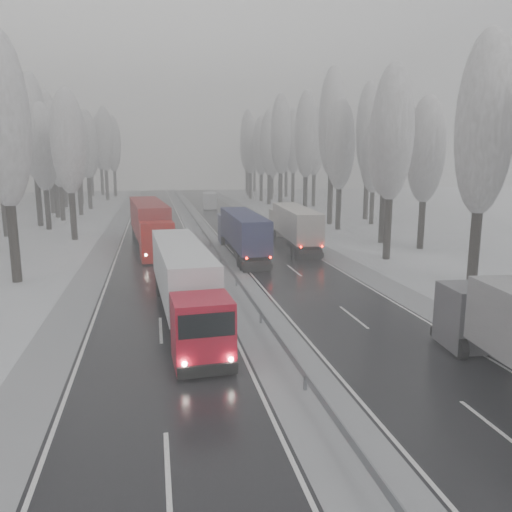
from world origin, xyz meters
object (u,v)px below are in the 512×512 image
object	(u,v)px
box_truck_distant	(210,200)
truck_red_red	(150,222)
truck_red_white	(184,278)
truck_cream_box	(293,223)
truck_blue_box	(242,230)

from	to	relation	value
box_truck_distant	truck_red_red	distance (m)	40.56
truck_red_white	truck_red_red	distance (m)	22.75
truck_cream_box	truck_red_white	xyz separation A→B (m)	(-12.11, -21.16, -0.01)
truck_blue_box	truck_red_red	bearing A→B (deg)	147.46
truck_cream_box	truck_red_white	size ratio (longest dim) A/B	1.01
truck_blue_box	box_truck_distant	distance (m)	44.55
truck_red_white	truck_cream_box	bearing A→B (deg)	57.27
truck_cream_box	truck_red_red	bearing A→B (deg)	177.98
truck_cream_box	truck_red_red	world-z (taller)	truck_red_red
box_truck_distant	truck_red_white	bearing A→B (deg)	-93.00
truck_blue_box	truck_cream_box	xyz separation A→B (m)	(5.89, 3.75, 0.02)
truck_red_white	truck_blue_box	bearing A→B (deg)	67.40
truck_blue_box	truck_red_red	world-z (taller)	truck_red_red
truck_blue_box	truck_red_red	size ratio (longest dim) A/B	0.87
truck_cream_box	truck_red_red	xyz separation A→B (m)	(-14.01, 1.50, 0.32)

